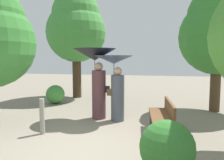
{
  "coord_description": "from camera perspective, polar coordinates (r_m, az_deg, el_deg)",
  "views": [
    {
      "loc": [
        1.5,
        -4.26,
        1.87
      ],
      "look_at": [
        0.0,
        2.72,
        1.16
      ],
      "focal_mm": 35.05,
      "sensor_mm": 36.0,
      "label": 1
    }
  ],
  "objects": [
    {
      "name": "person_right",
      "position": [
        6.49,
        0.9,
        1.29
      ],
      "size": [
        1.15,
        1.15,
        1.96
      ],
      "rotation": [
        0.0,
        0.0,
        1.5
      ],
      "color": "#474C56",
      "rests_on": "ground"
    },
    {
      "name": "bush_path_left",
      "position": [
        9.41,
        -14.56,
        -3.62
      ],
      "size": [
        0.77,
        0.77,
        0.77
      ],
      "primitive_type": "sphere",
      "color": "#428C3D",
      "rests_on": "ground"
    },
    {
      "name": "ground_plane",
      "position": [
        4.89,
        -7.01,
        -16.87
      ],
      "size": [
        40.0,
        40.0,
        0.0
      ],
      "primitive_type": "plane",
      "color": "gray"
    },
    {
      "name": "park_bench",
      "position": [
        5.56,
        13.15,
        -8.65
      ],
      "size": [
        0.63,
        1.54,
        0.83
      ],
      "rotation": [
        0.0,
        0.0,
        -1.47
      ],
      "color": "#38383D",
      "rests_on": "ground"
    },
    {
      "name": "person_left",
      "position": [
        6.77,
        -4.19,
        3.51
      ],
      "size": [
        1.34,
        1.34,
        2.17
      ],
      "rotation": [
        0.0,
        0.0,
        1.5
      ],
      "color": "#563338",
      "rests_on": "ground"
    },
    {
      "name": "tree_near_left",
      "position": [
        10.71,
        -9.34,
        13.46
      ],
      "size": [
        2.79,
        2.79,
        5.03
      ],
      "color": "#42301E",
      "rests_on": "ground"
    },
    {
      "name": "path_marker_post",
      "position": [
        5.74,
        -17.76,
        -9.01
      ],
      "size": [
        0.12,
        0.12,
        0.89
      ],
      "primitive_type": "cylinder",
      "color": "gray",
      "rests_on": "ground"
    },
    {
      "name": "tree_near_right",
      "position": [
        8.5,
        25.88,
        11.58
      ],
      "size": [
        2.61,
        2.61,
        4.36
      ],
      "color": "#4C3823",
      "rests_on": "ground"
    },
    {
      "name": "bush_path_right",
      "position": [
        3.77,
        14.16,
        -16.75
      ],
      "size": [
        0.89,
        0.89,
        0.89
      ],
      "primitive_type": "sphere",
      "color": "#2D6B28",
      "rests_on": "ground"
    }
  ]
}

